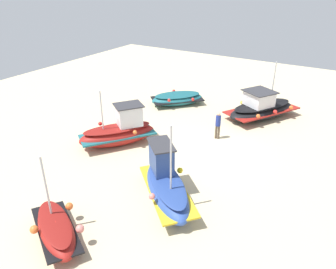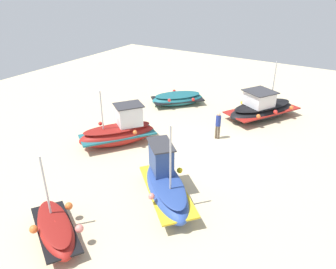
{
  "view_description": "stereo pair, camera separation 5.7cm",
  "coord_description": "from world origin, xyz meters",
  "px_view_note": "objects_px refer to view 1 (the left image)",
  "views": [
    {
      "loc": [
        15.15,
        6.67,
        9.35
      ],
      "look_at": [
        0.7,
        -2.2,
        0.9
      ],
      "focal_mm": 34.92,
      "sensor_mm": 36.0,
      "label": 1
    },
    {
      "loc": [
        15.12,
        6.71,
        9.35
      ],
      "look_at": [
        0.7,
        -2.2,
        0.9
      ],
      "focal_mm": 34.92,
      "sensor_mm": 36.0,
      "label": 2
    }
  ],
  "objects_px": {
    "fishing_boat_2": "(166,185)",
    "fishing_boat_4": "(56,229)",
    "fishing_boat_0": "(119,131)",
    "fishing_boat_1": "(261,108)",
    "person_walking": "(218,124)",
    "fishing_boat_3": "(177,99)"
  },
  "relations": [
    {
      "from": "fishing_boat_2",
      "to": "fishing_boat_4",
      "type": "bearing_deg",
      "value": 104.63
    },
    {
      "from": "fishing_boat_0",
      "to": "fishing_boat_1",
      "type": "bearing_deg",
      "value": -0.23
    },
    {
      "from": "person_walking",
      "to": "fishing_boat_4",
      "type": "bearing_deg",
      "value": -25.74
    },
    {
      "from": "fishing_boat_1",
      "to": "person_walking",
      "type": "distance_m",
      "value": 4.85
    },
    {
      "from": "fishing_boat_2",
      "to": "fishing_boat_4",
      "type": "xyz_separation_m",
      "value": [
        4.34,
        -2.3,
        -0.31
      ]
    },
    {
      "from": "fishing_boat_2",
      "to": "fishing_boat_3",
      "type": "distance_m",
      "value": 11.98
    },
    {
      "from": "fishing_boat_2",
      "to": "fishing_boat_4",
      "type": "distance_m",
      "value": 4.92
    },
    {
      "from": "fishing_boat_0",
      "to": "person_walking",
      "type": "xyz_separation_m",
      "value": [
        -3.71,
        4.74,
        0.2
      ]
    },
    {
      "from": "fishing_boat_0",
      "to": "fishing_boat_1",
      "type": "xyz_separation_m",
      "value": [
        -8.38,
        6.03,
        -0.11
      ]
    },
    {
      "from": "fishing_boat_1",
      "to": "person_walking",
      "type": "xyz_separation_m",
      "value": [
        4.67,
        -1.29,
        0.3
      ]
    },
    {
      "from": "fishing_boat_0",
      "to": "fishing_boat_3",
      "type": "distance_m",
      "value": 7.5
    },
    {
      "from": "fishing_boat_3",
      "to": "person_walking",
      "type": "bearing_deg",
      "value": 95.81
    },
    {
      "from": "fishing_boat_1",
      "to": "fishing_boat_2",
      "type": "relative_size",
      "value": 1.32
    },
    {
      "from": "person_walking",
      "to": "fishing_boat_2",
      "type": "bearing_deg",
      "value": -12.47
    },
    {
      "from": "fishing_boat_2",
      "to": "person_walking",
      "type": "height_order",
      "value": "fishing_boat_2"
    },
    {
      "from": "fishing_boat_3",
      "to": "fishing_boat_4",
      "type": "distance_m",
      "value": 15.31
    },
    {
      "from": "fishing_boat_0",
      "to": "fishing_boat_1",
      "type": "height_order",
      "value": "fishing_boat_1"
    },
    {
      "from": "fishing_boat_0",
      "to": "fishing_boat_4",
      "type": "height_order",
      "value": "fishing_boat_0"
    },
    {
      "from": "fishing_boat_3",
      "to": "fishing_boat_1",
      "type": "bearing_deg",
      "value": 140.5
    },
    {
      "from": "fishing_boat_0",
      "to": "fishing_boat_2",
      "type": "height_order",
      "value": "fishing_boat_2"
    },
    {
      "from": "fishing_boat_3",
      "to": "person_walking",
      "type": "relative_size",
      "value": 2.39
    },
    {
      "from": "fishing_boat_0",
      "to": "person_walking",
      "type": "distance_m",
      "value": 6.02
    }
  ]
}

